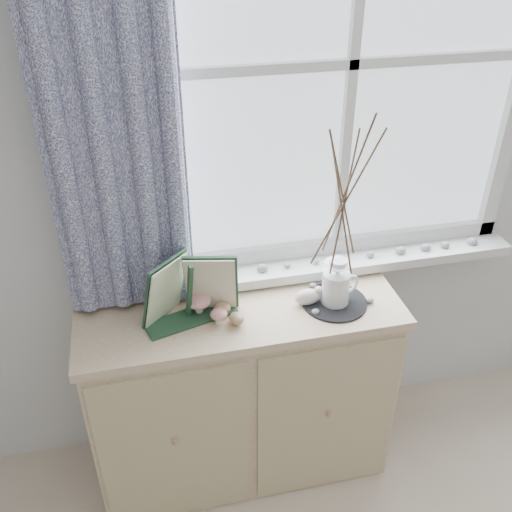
# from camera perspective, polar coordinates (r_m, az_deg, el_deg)

# --- Properties ---
(sideboard) EXTENTS (1.20, 0.45, 0.85)m
(sideboard) POSITION_cam_1_polar(r_m,az_deg,el_deg) (2.39, -1.45, -13.31)
(sideboard) COLOR beige
(sideboard) RESTS_ON ground
(botanical_book) EXTENTS (0.41, 0.23, 0.27)m
(botanical_book) POSITION_cam_1_polar(r_m,az_deg,el_deg) (1.96, -6.62, -3.79)
(botanical_book) COLOR #1C3C27
(botanical_book) RESTS_ON sideboard
(toadstool_cluster) EXTENTS (0.14, 0.15, 0.08)m
(toadstool_cluster) POSITION_cam_1_polar(r_m,az_deg,el_deg) (2.05, -5.24, -4.88)
(toadstool_cluster) COLOR white
(toadstool_cluster) RESTS_ON sideboard
(wooden_eggs) EXTENTS (0.09, 0.11, 0.07)m
(wooden_eggs) POSITION_cam_1_polar(r_m,az_deg,el_deg) (2.04, -2.68, -5.72)
(wooden_eggs) COLOR #A77B5D
(wooden_eggs) RESTS_ON sideboard
(songbird_figurine) EXTENTS (0.13, 0.06, 0.07)m
(songbird_figurine) POSITION_cam_1_polar(r_m,az_deg,el_deg) (2.12, 5.19, -4.01)
(songbird_figurine) COLOR white
(songbird_figurine) RESTS_ON sideboard
(crocheted_doily) EXTENTS (0.24, 0.24, 0.01)m
(crocheted_doily) POSITION_cam_1_polar(r_m,az_deg,el_deg) (2.15, 7.84, -4.58)
(crocheted_doily) COLOR black
(crocheted_doily) RESTS_ON sideboard
(twig_pitcher) EXTENTS (0.36, 0.36, 0.77)m
(twig_pitcher) POSITION_cam_1_polar(r_m,az_deg,el_deg) (1.92, 8.82, 5.91)
(twig_pitcher) COLOR white
(twig_pitcher) RESTS_ON crocheted_doily
(sideboard_pebbles) EXTENTS (0.33, 0.23, 0.02)m
(sideboard_pebbles) POSITION_cam_1_polar(r_m,az_deg,el_deg) (2.18, 6.84, -3.68)
(sideboard_pebbles) COLOR #9B9B9E
(sideboard_pebbles) RESTS_ON sideboard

